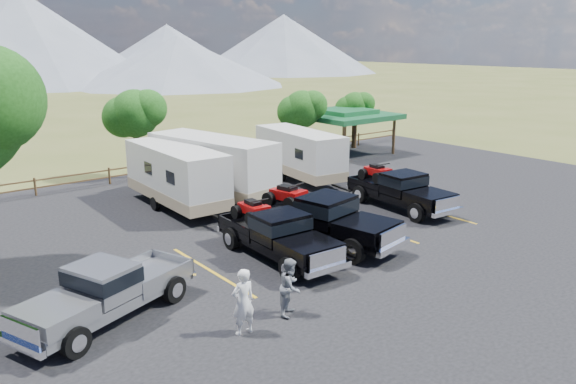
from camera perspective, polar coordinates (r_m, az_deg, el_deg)
ground at (r=21.02m, az=12.39°, el=-7.33°), size 320.00×320.00×0.00m
asphalt_lot at (r=22.87m, az=6.58°, el=-5.16°), size 44.00×34.00×0.04m
stall_lines at (r=23.54m, az=4.86°, el=-4.46°), size 12.12×5.50×0.01m
tree_ne_a at (r=38.15m, az=1.42°, el=8.39°), size 3.11×2.92×4.76m
tree_ne_b at (r=42.96m, az=6.79°, el=8.55°), size 2.77×2.59×4.27m
tree_north at (r=34.06m, az=-15.34°, el=7.67°), size 3.46×3.24×5.25m
rail_fence at (r=35.88m, az=-8.75°, el=3.14°), size 36.12×0.12×1.00m
pavilion at (r=40.90m, az=5.81°, el=7.78°), size 6.20×6.20×3.22m
rig_left at (r=20.86m, az=-1.16°, el=-4.23°), size 2.30×6.02×1.98m
rig_center at (r=22.42m, az=3.37°, el=-2.58°), size 3.29×6.87×2.20m
rig_right at (r=27.61m, az=11.24°, el=0.31°), size 2.48×6.11×1.99m
trailer_left at (r=27.53m, az=-11.28°, el=1.58°), size 2.42×8.64×3.00m
trailer_center at (r=28.77m, az=-7.69°, el=2.52°), size 3.75×9.24×3.20m
trailer_right at (r=32.58m, az=1.16°, el=3.83°), size 3.02×8.40×2.90m
pickup_silver at (r=17.22m, az=-17.88°, el=-9.48°), size 6.02×3.74×1.72m
person_a at (r=15.66m, az=-4.58°, el=-11.04°), size 0.71×0.47×1.91m
person_b at (r=16.70m, az=0.27°, el=-9.58°), size 1.07×1.02×1.75m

